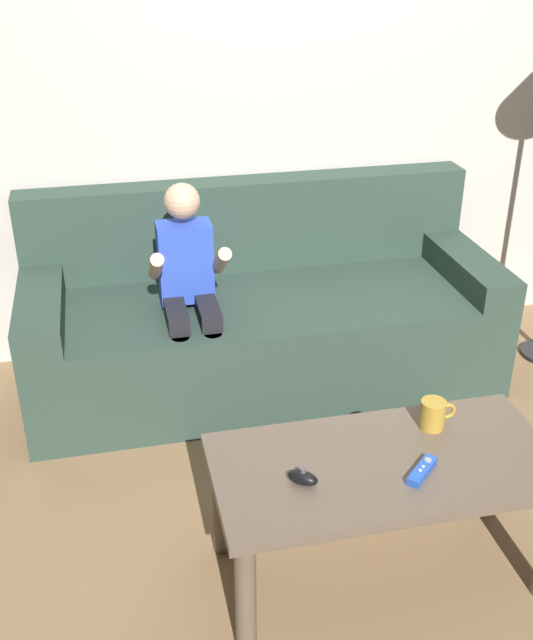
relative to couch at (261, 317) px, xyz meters
The scene contains 8 objects.
ground_plane 1.25m from the couch, 81.65° to the right, with size 8.31×8.31×0.00m, color olive.
wall_back 1.05m from the couch, 65.96° to the left, with size 4.15×0.05×2.50m, color beige.
couch is the anchor object (origin of this frame).
person_seated_on_couch 0.46m from the couch, 152.12° to the right, with size 0.31×0.38×0.96m.
coffee_table 1.27m from the couch, 85.34° to the right, with size 1.04×0.50×0.44m.
game_remote_blue_near_edge 1.37m from the couch, 82.25° to the right, with size 0.13×0.12×0.03m.
nunchuk_black 1.33m from the couch, 97.14° to the right, with size 0.10×0.09×0.05m.
coffee_mug 1.19m from the couch, 74.87° to the right, with size 0.12×0.08×0.10m.
Camera 1 is at (-0.82, -1.75, 1.86)m, focal length 42.68 mm.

